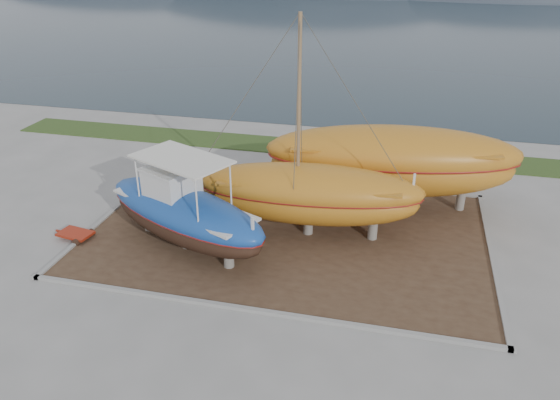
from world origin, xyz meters
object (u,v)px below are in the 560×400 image
(red_trailer, at_px, (76,236))
(white_dinghy, at_px, (154,201))
(orange_bare_hull, at_px, (391,169))
(blue_caique, at_px, (183,204))
(orange_sailboat, at_px, (311,133))

(red_trailer, bearing_deg, white_dinghy, 61.84)
(orange_bare_hull, bearing_deg, red_trailer, -161.67)
(blue_caique, xyz_separation_m, orange_sailboat, (5.03, 2.52, 2.79))
(orange_sailboat, height_order, orange_bare_hull, orange_sailboat)
(white_dinghy, xyz_separation_m, orange_bare_hull, (11.33, 3.52, 1.44))
(orange_sailboat, distance_m, orange_bare_hull, 5.87)
(white_dinghy, bearing_deg, orange_sailboat, 12.85)
(orange_sailboat, relative_size, red_trailer, 4.48)
(blue_caique, distance_m, white_dinghy, 4.28)
(blue_caique, relative_size, red_trailer, 3.89)
(orange_bare_hull, xyz_separation_m, red_trailer, (-13.78, -6.75, -1.95))
(blue_caique, xyz_separation_m, orange_bare_hull, (8.47, 6.31, -0.09))
(white_dinghy, distance_m, orange_bare_hull, 11.95)
(orange_sailboat, bearing_deg, blue_caique, -157.58)
(white_dinghy, relative_size, orange_sailboat, 0.40)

